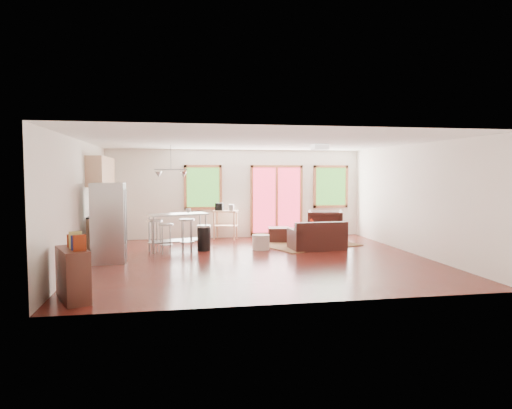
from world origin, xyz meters
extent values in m
cube|color=#3B100C|center=(0.00, 0.00, -0.01)|extent=(7.50, 7.00, 0.02)
cube|color=white|center=(0.00, 0.00, 2.61)|extent=(7.50, 7.00, 0.02)
cube|color=white|center=(0.00, 3.51, 1.30)|extent=(7.50, 0.02, 2.60)
cube|color=white|center=(-3.76, 0.00, 1.30)|extent=(0.02, 7.00, 2.60)
cube|color=white|center=(3.76, 0.00, 1.30)|extent=(0.02, 7.00, 2.60)
cube|color=white|center=(0.00, -3.51, 1.30)|extent=(7.50, 0.02, 2.60)
cube|color=#28511B|center=(-1.00, 3.46, 1.50)|extent=(0.94, 0.02, 1.14)
cube|color=#A65C3A|center=(-1.00, 3.46, 2.11)|extent=(1.10, 0.05, 0.08)
cube|color=#A65C3A|center=(-1.00, 3.46, 0.89)|extent=(1.10, 0.05, 0.08)
cube|color=#A65C3A|center=(-1.51, 3.46, 1.50)|extent=(0.08, 0.05, 1.30)
cube|color=#A65C3A|center=(-0.49, 3.46, 1.50)|extent=(0.08, 0.05, 1.30)
cube|color=#A82338|center=(1.20, 3.46, 1.10)|extent=(1.44, 0.02, 1.94)
cube|color=#A65C3A|center=(1.20, 3.46, 2.11)|extent=(1.60, 0.05, 0.08)
cube|color=#A65C3A|center=(1.20, 3.46, 0.09)|extent=(1.60, 0.05, 0.08)
cube|color=#A65C3A|center=(0.44, 3.46, 1.10)|extent=(0.08, 0.05, 2.10)
cube|color=#A65C3A|center=(1.96, 3.46, 1.10)|extent=(0.08, 0.05, 2.10)
cube|color=#A65C3A|center=(1.20, 3.46, 1.10)|extent=(0.08, 0.05, 1.94)
cube|color=#28511B|center=(2.90, 3.46, 1.50)|extent=(0.94, 0.02, 1.14)
cube|color=#A65C3A|center=(2.90, 3.46, 2.11)|extent=(1.10, 0.05, 0.08)
cube|color=#A65C3A|center=(2.90, 3.46, 0.89)|extent=(1.10, 0.05, 0.08)
cube|color=#A65C3A|center=(2.39, 3.46, 1.50)|extent=(0.08, 0.05, 1.30)
cube|color=#A65C3A|center=(3.41, 3.46, 1.50)|extent=(0.08, 0.05, 1.30)
cube|color=#4A6338|center=(1.65, 1.76, 0.01)|extent=(2.87, 2.57, 0.02)
cube|color=black|center=(1.69, 1.02, 0.19)|extent=(1.39, 0.84, 0.38)
cube|color=black|center=(1.70, 0.73, 0.55)|extent=(1.35, 0.26, 0.34)
cube|color=black|center=(1.11, 0.99, 0.45)|extent=(0.22, 0.77, 0.14)
cube|color=black|center=(2.27, 1.06, 0.45)|extent=(0.22, 0.77, 0.14)
cube|color=black|center=(1.39, 1.05, 0.43)|extent=(0.58, 0.52, 0.11)
cube|color=black|center=(1.98, 1.09, 0.43)|extent=(0.58, 0.52, 0.11)
cube|color=#3B1B13|center=(1.94, 1.69, 0.42)|extent=(1.15, 0.75, 0.04)
cube|color=#3B1B13|center=(1.47, 1.48, 0.20)|extent=(0.07, 0.07, 0.39)
cube|color=#3B1B13|center=(2.38, 1.41, 0.20)|extent=(0.07, 0.07, 0.39)
cube|color=#3B1B13|center=(1.51, 1.97, 0.20)|extent=(0.07, 0.07, 0.39)
cube|color=#3B1B13|center=(2.42, 1.89, 0.20)|extent=(0.07, 0.07, 0.39)
imported|color=black|center=(2.33, 2.29, 0.48)|extent=(1.17, 1.14, 0.97)
cube|color=black|center=(1.04, 2.43, 0.20)|extent=(0.69, 0.69, 0.40)
cylinder|color=beige|center=(0.29, 1.22, 0.19)|extent=(0.48, 0.48, 0.38)
imported|color=silver|center=(1.76, 1.70, 0.49)|extent=(0.21, 0.21, 0.17)
sphere|color=#C51700|center=(1.79, 1.72, 0.63)|extent=(0.08, 0.08, 0.07)
sphere|color=#C51700|center=(1.74, 1.67, 0.65)|extent=(0.08, 0.08, 0.07)
sphere|color=#C51700|center=(1.75, 1.74, 0.67)|extent=(0.08, 0.08, 0.07)
imported|color=maroon|center=(2.29, 1.63, 0.54)|extent=(0.22, 0.03, 0.29)
cube|color=tan|center=(-3.45, 1.70, 0.45)|extent=(0.60, 2.20, 0.90)
cube|color=black|center=(-3.45, 1.70, 0.92)|extent=(0.64, 2.24, 0.04)
cube|color=tan|center=(-3.57, 1.70, 1.95)|extent=(0.36, 2.20, 0.70)
cylinder|color=#B7BABC|center=(-3.45, 1.20, 1.03)|extent=(0.12, 0.12, 0.18)
cube|color=black|center=(-3.45, 2.10, 1.04)|extent=(0.22, 0.18, 0.20)
cube|color=#B7BABC|center=(-3.22, 0.22, 0.85)|extent=(0.69, 0.68, 1.71)
cube|color=gray|center=(-2.89, 0.22, 0.85)|extent=(0.03, 0.63, 1.67)
cylinder|color=gray|center=(-2.86, 0.01, 1.00)|extent=(0.02, 0.02, 1.14)
cylinder|color=gray|center=(-2.87, 0.43, 1.00)|extent=(0.02, 0.02, 1.14)
cube|color=#B7BABC|center=(-1.75, 1.52, 0.89)|extent=(1.54, 0.95, 0.04)
cube|color=gray|center=(-1.75, 1.52, 0.24)|extent=(1.43, 0.85, 0.03)
cylinder|color=gray|center=(-2.32, 1.13, 0.44)|extent=(0.05, 0.05, 0.87)
cylinder|color=gray|center=(-1.06, 1.48, 0.44)|extent=(0.05, 0.05, 0.87)
cylinder|color=gray|center=(-2.44, 1.55, 0.44)|extent=(0.05, 0.05, 0.87)
cylinder|color=gray|center=(-1.18, 1.91, 0.44)|extent=(0.05, 0.05, 0.87)
imported|color=white|center=(-1.50, 1.30, 1.01)|extent=(0.13, 0.10, 0.13)
cylinder|color=#B7BABC|center=(-2.31, 1.25, 0.78)|extent=(0.50, 0.50, 0.04)
cylinder|color=gray|center=(-2.26, 1.39, 0.38)|extent=(0.04, 0.04, 0.75)
cylinder|color=gray|center=(-2.44, 1.31, 0.38)|extent=(0.04, 0.04, 0.75)
cylinder|color=gray|center=(-2.36, 1.12, 0.38)|extent=(0.04, 0.04, 0.75)
cylinder|color=gray|center=(-2.17, 1.20, 0.38)|extent=(0.04, 0.04, 0.75)
cylinder|color=gray|center=(-2.31, 1.25, 0.24)|extent=(0.45, 0.45, 0.02)
cylinder|color=#B7BABC|center=(-2.03, 1.03, 0.70)|extent=(0.34, 0.34, 0.04)
cylinder|color=gray|center=(-1.94, 1.12, 0.34)|extent=(0.02, 0.02, 0.68)
cylinder|color=gray|center=(-2.12, 1.13, 0.34)|extent=(0.02, 0.02, 0.68)
cylinder|color=gray|center=(-2.12, 0.94, 0.34)|extent=(0.02, 0.02, 0.68)
cylinder|color=gray|center=(-1.94, 0.94, 0.34)|extent=(0.02, 0.02, 0.68)
cylinder|color=gray|center=(-2.03, 1.03, 0.22)|extent=(0.31, 0.31, 0.01)
cylinder|color=#B7BABC|center=(-1.54, 1.23, 0.78)|extent=(0.44, 0.44, 0.04)
cylinder|color=gray|center=(-1.42, 1.32, 0.38)|extent=(0.03, 0.03, 0.76)
cylinder|color=gray|center=(-1.62, 1.35, 0.38)|extent=(0.03, 0.03, 0.76)
cylinder|color=gray|center=(-1.66, 1.15, 0.38)|extent=(0.03, 0.03, 0.76)
cylinder|color=gray|center=(-1.45, 1.11, 0.38)|extent=(0.03, 0.03, 0.76)
cylinder|color=gray|center=(-1.54, 1.23, 0.25)|extent=(0.40, 0.40, 0.02)
cylinder|color=black|center=(-1.12, 1.34, 0.29)|extent=(0.37, 0.37, 0.59)
cylinder|color=#B7BABC|center=(-1.12, 1.34, 0.61)|extent=(0.38, 0.38, 0.05)
cube|color=tan|center=(-0.38, 3.16, 0.81)|extent=(0.80, 0.65, 0.04)
cube|color=tan|center=(-0.38, 3.16, 0.39)|extent=(0.75, 0.61, 0.03)
cube|color=tan|center=(-0.72, 3.09, 0.41)|extent=(0.05, 0.05, 0.82)
cube|color=tan|center=(-0.16, 2.90, 0.41)|extent=(0.05, 0.05, 0.82)
cube|color=tan|center=(-0.60, 3.43, 0.41)|extent=(0.05, 0.05, 0.82)
cube|color=tan|center=(-0.04, 3.23, 0.41)|extent=(0.05, 0.05, 0.82)
cube|color=black|center=(-0.55, 3.22, 0.94)|extent=(0.27, 0.26, 0.22)
cylinder|color=#B7BABC|center=(-0.21, 3.10, 0.92)|extent=(0.20, 0.20, 0.18)
cube|color=#3B1B13|center=(-3.35, -2.73, 0.39)|extent=(0.66, 0.95, 0.79)
cube|color=maroon|center=(-3.19, -2.99, 0.91)|extent=(0.18, 0.11, 0.24)
cube|color=navy|center=(-3.25, -2.85, 0.90)|extent=(0.18, 0.11, 0.22)
cube|color=tan|center=(-3.30, -2.71, 0.92)|extent=(0.18, 0.11, 0.26)
cube|color=maroon|center=(-3.36, -2.58, 0.89)|extent=(0.18, 0.11, 0.20)
cube|color=white|center=(1.60, 0.60, 2.53)|extent=(0.35, 0.35, 0.12)
cylinder|color=gray|center=(-1.90, 1.50, 2.30)|extent=(0.02, 0.02, 0.60)
cube|color=gray|center=(-1.90, 1.50, 2.00)|extent=(0.80, 0.04, 0.03)
cone|color=#B7BABC|center=(-2.20, 1.50, 1.88)|extent=(0.18, 0.18, 0.14)
cone|color=#B7BABC|center=(-1.60, 1.50, 1.88)|extent=(0.18, 0.18, 0.14)
camera|label=1|loc=(-1.83, -9.88, 1.92)|focal=32.00mm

